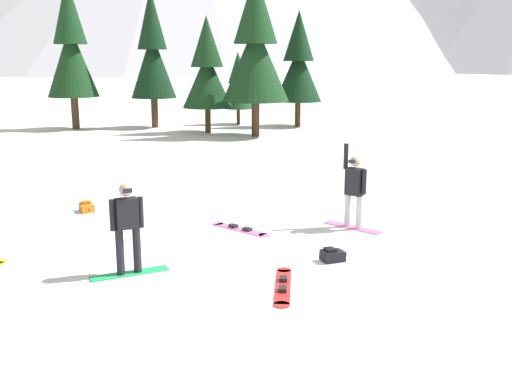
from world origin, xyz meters
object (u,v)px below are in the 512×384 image
Objects in this scene: loose_snowboard_far_spare at (283,286)px; snowboarder_midground at (354,189)px; backpack_orange at (87,207)px; pine_tree_leaning at (238,85)px; loose_snowboard_near_right at (240,229)px; snowboarder_foreground at (127,227)px; pine_tree_twin at (255,48)px; backpack_black at (332,255)px; pine_tree_slender at (71,48)px; pine_tree_young at (207,70)px; pine_tree_tall at (298,64)px; pine_tree_broad at (152,53)px.

snowboarder_midground is at bearing 65.61° from loose_snowboard_far_spare.
pine_tree_leaning reaches higher than backpack_orange.
loose_snowboard_near_right is (-0.97, 3.50, 0.00)m from loose_snowboard_far_spare.
snowboarder_foreground is at bearing -63.66° from backpack_orange.
pine_tree_twin is at bearing 93.34° from loose_snowboard_far_spare.
backpack_black reaches higher than backpack_orange.
pine_tree_slender is at bearing -163.35° from pine_tree_leaning.
pine_tree_tall reaches higher than pine_tree_young.
pine_tree_slender reaches higher than pine_tree_young.
pine_tree_tall is at bearing 91.59° from snowboarder_midground.
backpack_orange is 19.29m from pine_tree_broad.
snowboarder_midground is 0.33× the size of pine_tree_young.
pine_tree_slender reaches higher than backpack_orange.
pine_tree_twin is (1.70, 19.63, 3.47)m from snowboarder_foreground.
pine_tree_tall is (6.24, 19.62, 3.45)m from backpack_orange.
pine_tree_young is at bearing 92.41° from snowboarder_foreground.
loose_snowboard_far_spare and loose_snowboard_near_right have the same top height.
pine_tree_broad is at bearing 145.84° from pine_tree_young.
pine_tree_broad is (-3.30, 2.24, 0.87)m from pine_tree_young.
snowboarder_foreground is at bearing -91.10° from pine_tree_leaning.
pine_tree_twin reaches higher than backpack_black.
pine_tree_young is (-5.47, 17.83, 2.35)m from snowboarder_midground.
loose_snowboard_near_right is 0.20× the size of pine_tree_broad.
pine_tree_tall is at bearing 80.60° from snowboarder_foreground.
backpack_orange is 20.88m from pine_tree_tall.
pine_tree_leaning is 0.70× the size of pine_tree_young.
pine_tree_tall is at bearing 87.40° from loose_snowboard_far_spare.
backpack_black is at bearing 12.46° from snowboarder_foreground.
pine_tree_young is 4.08m from pine_tree_broad.
backpack_orange is (-6.12, 3.67, -0.01)m from backpack_black.
snowboarder_midground is 0.26× the size of pine_tree_broad.
pine_tree_young is 0.93× the size of pine_tree_tall.
pine_tree_tall is (4.88, 3.10, 0.27)m from pine_tree_young.
loose_snowboard_far_spare is at bearing -114.39° from snowboarder_midground.
pine_tree_broad is at bearing 113.60° from snowboarder_midground.
snowboarder_midground is at bearing -88.41° from pine_tree_tall.
loose_snowboard_far_spare is 25.97m from pine_tree_slender.
loose_snowboard_near_right is at bearing -89.28° from pine_tree_twin.
backpack_orange is 19.42m from pine_tree_slender.
loose_snowboard_near_right is at bearing -95.63° from pine_tree_tall.
snowboarder_midground reaches higher than loose_snowboard_near_right.
pine_tree_young reaches higher than backpack_orange.
backpack_orange is 0.07× the size of pine_tree_twin.
pine_tree_twin is at bearing -31.82° from pine_tree_broad.
loose_snowboard_far_spare is 3.63m from loose_snowboard_near_right.
loose_snowboard_far_spare is (2.87, -0.54, -0.90)m from snowboarder_foreground.
pine_tree_twin is 6.93m from pine_tree_broad.
pine_tree_leaning reaches higher than backpack_black.
snowboarder_foreground is 5.60m from snowboarder_midground.
snowboarder_midground is 18.79m from pine_tree_young.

